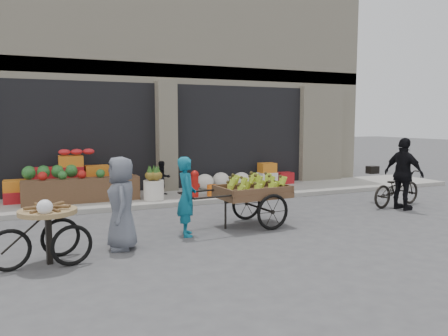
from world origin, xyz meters
name	(u,v)px	position (x,y,z in m)	size (l,w,h in m)	color
ground	(240,234)	(0.00, 0.00, 0.00)	(80.00, 80.00, 0.00)	#424244
sidewalk	(176,197)	(0.00, 4.10, 0.06)	(18.00, 2.20, 0.12)	gray
building	(142,85)	(0.00, 8.03, 3.37)	(14.00, 6.45, 7.00)	beige
fruit_display	(80,178)	(-2.48, 4.38, 0.67)	(3.10, 1.12, 1.24)	#A8171C
pineapple_bin	(154,190)	(-0.75, 3.60, 0.37)	(0.52, 0.52, 0.50)	silver
fire_hydrant	(195,183)	(0.35, 3.55, 0.50)	(0.22, 0.22, 0.71)	#A5140F
orange_bucket	(213,190)	(0.85, 3.50, 0.27)	(0.32, 0.32, 0.30)	orange
right_bay_goods	(251,177)	(2.61, 4.70, 0.41)	(3.35, 0.60, 0.70)	silver
seated_person	(163,178)	(-0.35, 4.20, 0.58)	(0.45, 0.35, 0.93)	black
banana_cart	(250,190)	(0.48, 0.54, 0.73)	(2.48, 1.16, 1.01)	brown
vendor_woman	(187,196)	(-0.95, 0.32, 0.74)	(0.54, 0.36, 1.48)	#10637E
tricycle_cart	(48,227)	(-3.37, -0.43, 0.57)	(1.46, 1.01, 0.95)	#9E7F51
vendor_grey	(121,203)	(-2.22, -0.07, 0.78)	(0.76, 0.49, 1.56)	slate
bicycle	(397,188)	(4.81, 0.94, 0.45)	(0.60, 1.72, 0.90)	black
cyclist	(404,174)	(4.61, 0.54, 0.87)	(1.02, 0.43, 1.74)	black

